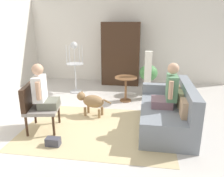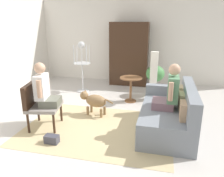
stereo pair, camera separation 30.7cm
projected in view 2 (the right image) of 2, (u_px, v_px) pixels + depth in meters
The scene contains 14 objects.
ground_plane at pixel (109, 122), 4.45m from camera, with size 7.89×7.89×0.00m, color beige.
back_wall at pixel (133, 41), 7.16m from camera, with size 6.80×0.12×2.72m, color silver.
area_rug at pixel (98, 128), 4.20m from camera, with size 2.77×2.03×0.01m, color #C6B284.
couch at pixel (170, 115), 4.05m from camera, with size 0.94×1.70×0.87m.
armchair at pixel (38, 102), 4.13m from camera, with size 0.68×0.72×0.87m.
person_on_couch at pixel (170, 91), 3.89m from camera, with size 0.45×0.57×0.81m.
person_on_armchair at pixel (44, 89), 4.05m from camera, with size 0.47×0.53×0.81m.
round_end_table at pixel (131, 85), 5.48m from camera, with size 0.56×0.56×0.63m.
dog at pixel (94, 101), 4.73m from camera, with size 0.78×0.36×0.53m.
bird_cage_stand at pixel (82, 63), 6.18m from camera, with size 0.48×0.48×1.43m.
potted_plant at pixel (155, 76), 5.97m from camera, with size 0.50×0.50×0.83m.
column_lamp at pixel (153, 77), 5.55m from camera, with size 0.20×0.20×1.25m.
armoire_cabinet at pixel (129, 54), 6.90m from camera, with size 1.18×0.56×1.95m, color #382316.
handbag at pixel (52, 139), 3.68m from camera, with size 0.23×0.14×0.14m, color #3F3F4C.
Camera 2 is at (0.99, -3.92, 1.97)m, focal length 35.07 mm.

